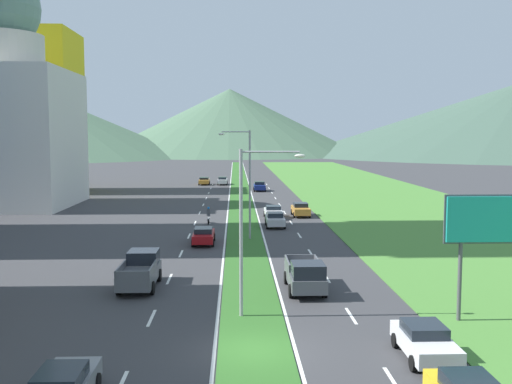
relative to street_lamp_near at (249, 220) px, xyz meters
The scene contains 46 objects.
ground_plane 6.99m from the street_lamp_near, 88.31° to the right, with size 600.00×600.00×0.00m, color #38383A.
grass_median 55.36m from the street_lamp_near, 89.85° to the left, with size 3.20×240.00×0.06m, color #2D6023.
grass_verge_right 59.11m from the street_lamp_near, 69.38° to the left, with size 24.00×240.00×0.06m, color #477F33.
lane_dash_left_3 7.04m from the street_lamp_near, behind, with size 0.16×2.80×0.01m, color silver.
lane_dash_left_4 10.84m from the street_lamp_near, 121.04° to the left, with size 0.16×2.80×0.01m, color silver.
lane_dash_left_5 17.95m from the street_lamp_near, 106.71° to the left, with size 0.16×2.80×0.01m, color silver.
lane_dash_left_6 25.77m from the street_lamp_near, 101.31° to the left, with size 0.16×2.80×0.01m, color silver.
lane_dash_left_7 33.81m from the street_lamp_near, 98.52° to the left, with size 0.16×2.80×0.01m, color silver.
lane_dash_left_8 41.94m from the street_lamp_near, 96.84° to the left, with size 0.16×2.80×0.01m, color silver.
lane_dash_left_9 50.12m from the street_lamp_near, 95.70° to the left, with size 0.16×2.80×0.01m, color silver.
lane_dash_left_10 58.32m from the street_lamp_near, 94.89° to the left, with size 0.16×2.80×0.01m, color silver.
lane_dash_left_11 66.55m from the street_lamp_near, 94.28° to the left, with size 0.16×2.80×0.01m, color silver.
lane_dash_left_12 74.78m from the street_lamp_near, 93.81° to the left, with size 0.16×2.80×0.01m, color silver.
lane_dash_left_13 83.03m from the street_lamp_near, 93.43° to the left, with size 0.16×2.80×0.01m, color silver.
lane_dash_right_2 11.03m from the street_lamp_near, 57.77° to the right, with size 0.16×2.80×0.01m, color silver.
lane_dash_right_3 7.25m from the street_lamp_near, ahead, with size 0.16×2.80×0.01m, color silver.
lane_dash_right_4 10.97m from the street_lamp_near, 57.52° to the left, with size 0.16×2.80×0.01m, color silver.
lane_dash_right_5 18.03m from the street_lamp_near, 72.38° to the left, with size 0.16×2.80×0.01m, color silver.
lane_dash_right_6 25.83m from the street_lamp_near, 78.06° to the left, with size 0.16×2.80×0.01m, color silver.
lane_dash_right_7 33.85m from the street_lamp_near, 80.99° to the left, with size 0.16×2.80×0.01m, color silver.
lane_dash_right_8 41.97m from the street_lamp_near, 82.77° to the left, with size 0.16×2.80×0.01m, color silver.
lane_dash_right_9 50.15m from the street_lamp_near, 83.97° to the left, with size 0.16×2.80×0.01m, color silver.
lane_dash_right_10 58.35m from the street_lamp_near, 84.82° to the left, with size 0.16×2.80×0.01m, color silver.
lane_dash_right_11 66.57m from the street_lamp_near, 85.47° to the left, with size 0.16×2.80×0.01m, color silver.
lane_dash_right_12 74.80m from the street_lamp_near, 85.97° to the left, with size 0.16×2.80×0.01m, color silver.
lane_dash_right_13 83.04m from the street_lamp_near, 86.37° to the left, with size 0.16×2.80×0.01m, color silver.
edge_line_median_left 55.38m from the street_lamp_near, 91.67° to the left, with size 0.16×240.00×0.01m, color silver.
edge_line_median_right 55.39m from the street_lamp_near, 88.03° to the left, with size 0.16×240.00×0.01m, color silver.
domed_building 58.63m from the street_lamp_near, 122.32° to the left, with size 18.04×18.04×30.91m.
midrise_colored 77.18m from the street_lamp_near, 115.52° to the left, with size 12.94×12.94×25.96m, color yellow.
hill_far_left 241.69m from the street_lamp_near, 110.46° to the left, with size 130.81×130.81×27.89m, color #47664C.
hill_far_center 259.02m from the street_lamp_near, 90.72° to the left, with size 127.14×127.14×31.36m, color #47664C.
street_lamp_near is the anchor object (origin of this frame).
street_lamp_mid 22.91m from the street_lamp_near, 89.21° to the left, with size 2.85×0.28×9.70m.
billboard_roadside 12.29m from the street_lamp_near, ahead, with size 5.38×0.28×6.36m.
car_0 82.65m from the street_lamp_near, 94.52° to the left, with size 2.04×4.59×1.42m.
car_1 30.50m from the street_lamp_near, 83.65° to the left, with size 1.94×4.33×1.46m.
car_2 10.25m from the street_lamp_near, 39.76° to the right, with size 1.98×4.28×1.44m.
car_3 69.43m from the street_lamp_near, 87.22° to the left, with size 2.01×4.26×1.56m.
car_4 21.46m from the street_lamp_near, 99.31° to the left, with size 1.88×4.55×1.42m.
car_6 82.56m from the street_lamp_near, 92.14° to the left, with size 1.87×4.64×1.46m.
car_7 38.85m from the street_lamp_near, 79.85° to the left, with size 1.96×4.50×1.52m.
car_8 36.98m from the street_lamp_near, 84.43° to the left, with size 2.03×4.45×1.37m.
pickup_truck_0 9.97m from the street_lamp_near, 135.53° to the left, with size 2.18×5.40×2.00m.
pickup_truck_1 7.14m from the street_lamp_near, 54.25° to the left, with size 2.18×5.40×2.00m.
motorcycle_rider 32.92m from the street_lamp_near, 96.15° to the left, with size 0.36×2.00×1.80m.
Camera 1 is at (-0.83, -24.93, 9.24)m, focal length 41.98 mm.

